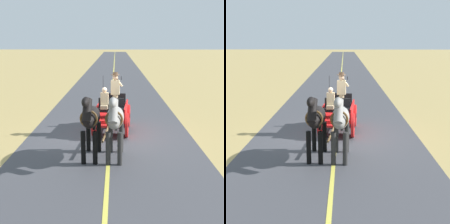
% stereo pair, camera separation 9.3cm
% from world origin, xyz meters
% --- Properties ---
extents(ground_plane, '(200.00, 200.00, 0.00)m').
position_xyz_m(ground_plane, '(0.00, 0.00, 0.00)').
color(ground_plane, tan).
extents(road_surface, '(6.50, 160.00, 0.01)m').
position_xyz_m(road_surface, '(0.00, 0.00, 0.00)').
color(road_surface, '#424247').
rests_on(road_surface, ground).
extents(road_centre_stripe, '(0.12, 160.00, 0.00)m').
position_xyz_m(road_centre_stripe, '(0.00, 0.00, 0.01)').
color(road_centre_stripe, '#DBCC4C').
rests_on(road_centre_stripe, road_surface).
extents(horse_drawn_carriage, '(1.61, 4.52, 2.50)m').
position_xyz_m(horse_drawn_carriage, '(-0.09, -0.75, 0.82)').
color(horse_drawn_carriage, red).
rests_on(horse_drawn_carriage, ground).
extents(horse_near_side, '(0.65, 2.13, 2.21)m').
position_xyz_m(horse_near_side, '(-0.20, 2.30, 1.32)').
color(horse_near_side, gray).
rests_on(horse_near_side, ground).
extents(horse_off_side, '(0.64, 2.13, 2.21)m').
position_xyz_m(horse_off_side, '(0.56, 2.24, 1.32)').
color(horse_off_side, black).
rests_on(horse_off_side, ground).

